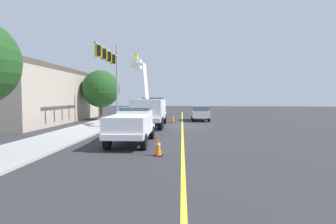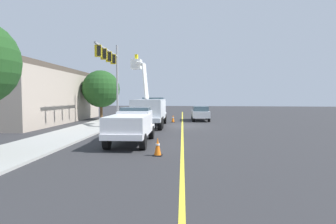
{
  "view_description": "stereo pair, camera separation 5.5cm",
  "coord_description": "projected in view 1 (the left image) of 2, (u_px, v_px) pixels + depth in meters",
  "views": [
    {
      "loc": [
        -25.39,
        -2.12,
        2.68
      ],
      "look_at": [
        -1.8,
        1.13,
        1.4
      ],
      "focal_mm": 28.66,
      "sensor_mm": 36.0,
      "label": 1
    },
    {
      "loc": [
        -25.38,
        -2.17,
        2.68
      ],
      "look_at": [
        -1.8,
        1.13,
        1.4
      ],
      "focal_mm": 28.66,
      "sensor_mm": 36.0,
      "label": 2
    }
  ],
  "objects": [
    {
      "name": "street_tree_right",
      "position": [
        101.0,
        89.0,
        32.22
      ],
      "size": [
        4.45,
        4.45,
        5.96
      ],
      "color": "brown",
      "rests_on": "ground"
    },
    {
      "name": "traffic_cone_mid_front",
      "position": [
        173.0,
        118.0,
        29.14
      ],
      "size": [
        0.4,
        0.4,
        0.83
      ],
      "color": "black",
      "rests_on": "ground"
    },
    {
      "name": "traffic_signal_mast",
      "position": [
        111.0,
        66.0,
        26.41
      ],
      "size": [
        7.45,
        0.99,
        8.31
      ],
      "color": "gray",
      "rests_on": "ground"
    },
    {
      "name": "utility_bucket_truck",
      "position": [
        150.0,
        109.0,
        24.95
      ],
      "size": [
        8.38,
        3.44,
        6.7
      ],
      "color": "silver",
      "rests_on": "ground"
    },
    {
      "name": "sidewalk_far_side",
      "position": [
        99.0,
        125.0,
        25.96
      ],
      "size": [
        60.09,
        8.7,
        0.12
      ],
      "primitive_type": "cube",
      "rotation": [
        0.0,
        0.0,
        0.09
      ],
      "color": "#9E9E99",
      "rests_on": "ground"
    },
    {
      "name": "commercial_building_backdrop",
      "position": [
        29.0,
        95.0,
        29.32
      ],
      "size": [
        19.04,
        11.19,
        5.82
      ],
      "color": "#A89989",
      "rests_on": "ground"
    },
    {
      "name": "passing_minivan",
      "position": [
        200.0,
        112.0,
        31.23
      ],
      "size": [
        4.94,
        2.3,
        1.69
      ],
      "color": "silver",
      "rests_on": "ground"
    },
    {
      "name": "ground",
      "position": [
        182.0,
        126.0,
        25.55
      ],
      "size": [
        120.0,
        120.0,
        0.0
      ],
      "primitive_type": "plane",
      "color": "#2D2D30"
    },
    {
      "name": "lane_centre_stripe",
      "position": [
        182.0,
        126.0,
        25.55
      ],
      "size": [
        49.83,
        4.42,
        0.01
      ],
      "primitive_type": "cube",
      "rotation": [
        0.0,
        0.0,
        0.09
      ],
      "color": "yellow",
      "rests_on": "ground"
    },
    {
      "name": "traffic_cone_leading",
      "position": [
        158.0,
        147.0,
        12.35
      ],
      "size": [
        0.4,
        0.4,
        0.85
      ],
      "color": "black",
      "rests_on": "ground"
    },
    {
      "name": "service_pickup_truck",
      "position": [
        132.0,
        125.0,
        15.57
      ],
      "size": [
        5.76,
        2.57,
        2.06
      ],
      "color": "white",
      "rests_on": "ground"
    }
  ]
}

